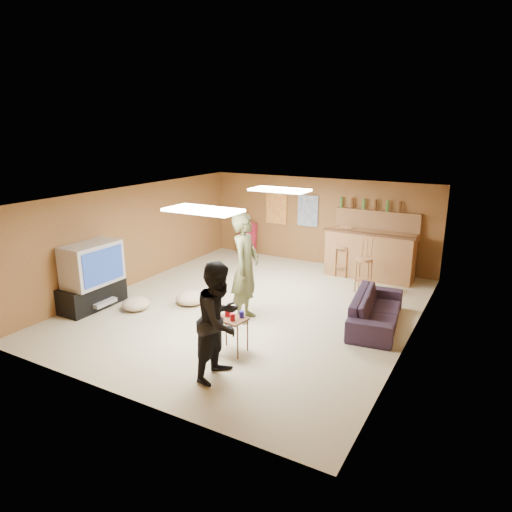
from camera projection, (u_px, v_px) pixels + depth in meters
The scene contains 32 objects.
ground at pixel (251, 307), 8.98m from camera, with size 7.00×7.00×0.00m, color tan.
ceiling at pixel (251, 196), 8.38m from camera, with size 6.00×7.00×0.02m, color silver.
wall_back at pixel (319, 221), 11.62m from camera, with size 6.00×0.02×2.20m, color brown.
wall_front at pixel (113, 319), 5.74m from camera, with size 6.00×0.02×2.20m, color brown.
wall_left at pixel (133, 236), 10.09m from camera, with size 0.02×7.00×2.20m, color brown.
wall_right at pixel (414, 278), 7.27m from camera, with size 0.02×7.00×2.20m, color brown.
tv_stand at pixel (93, 295), 8.93m from camera, with size 0.55×1.30×0.50m, color black.
dvd_box at pixel (101, 302), 8.85m from camera, with size 0.35×0.50×0.08m, color #B2B2B7.
tv_body at pixel (92, 264), 8.72m from camera, with size 0.60×1.10×0.80m, color #B2B2B7.
tv_screen at pixel (104, 266), 8.57m from camera, with size 0.02×0.95×0.65m, color navy.
bar_counter at pixel (370, 255), 10.60m from camera, with size 2.00×0.60×1.10m, color brown.
bar_lip at pixel (368, 234), 10.24m from camera, with size 2.10×0.12×0.05m, color #412414.
bar_shelf at pixel (378, 212), 10.72m from camera, with size 2.00×0.18×0.05m, color brown.
bar_backing at pixel (377, 224), 10.82m from camera, with size 2.00×0.14×0.60m, color brown.
poster_left at pixel (276, 208), 12.08m from camera, with size 0.60×0.03×0.85m, color #BF3F26.
poster_right at pixel (308, 211), 11.66m from camera, with size 0.55×0.03×0.80m, color #334C99.
folding_chair_stack at pixel (248, 239), 12.56m from camera, with size 0.50×0.14×0.90m, color maroon.
ceiling_panel_front at pixel (203, 210), 7.13m from camera, with size 1.20×0.60×0.04m, color white.
ceiling_panel_back at pixel (280, 190), 9.39m from camera, with size 1.20×0.60×0.04m, color white.
person_olive at pixel (245, 268), 8.16m from camera, with size 0.72×0.48×1.99m, color brown.
person_black at pixel (220, 321), 6.30m from camera, with size 0.82×0.64×1.69m, color black.
sofa at pixel (376, 310), 8.11m from camera, with size 1.95×0.76×0.57m, color black.
tray_table at pixel (232, 335), 7.12m from camera, with size 0.44×0.36×0.58m, color #412414.
cup_red_near at pixel (227, 313), 7.11m from camera, with size 0.08×0.08×0.12m, color #A20A1B.
cup_red_far at pixel (233, 317), 6.95m from camera, with size 0.08×0.08×0.11m, color #A20A1B.
cup_blue at pixel (242, 314), 7.05m from camera, with size 0.08×0.08×0.10m, color navy.
bar_stool_left at pixel (343, 253), 10.71m from camera, with size 0.35×0.35×1.12m, color brown, non-canonical shape.
bar_stool_right at pixel (364, 266), 9.69m from camera, with size 0.37×0.37×1.15m, color brown, non-canonical shape.
cushion_near_tv at pixel (190, 298), 9.11m from camera, with size 0.57×0.57×0.26m, color tan.
cushion_mid at pixel (211, 294), 9.37m from camera, with size 0.45×0.45×0.20m, color tan.
cushion_far at pixel (136, 304), 8.83m from camera, with size 0.53×0.53×0.24m, color tan.
bottle_row at pixel (370, 204), 10.75m from camera, with size 1.48×0.08×0.26m, color #3F7233, non-canonical shape.
Camera 1 is at (4.16, -7.25, 3.43)m, focal length 32.00 mm.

